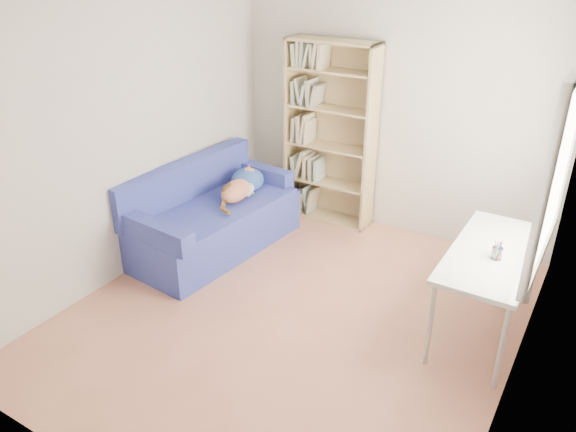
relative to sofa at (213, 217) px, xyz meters
The scene contains 6 objects.
ground 1.51m from the sofa, 24.27° to the right, with size 4.00×4.00×0.00m, color #AE684E.
room_shell 2.01m from the sofa, 21.60° to the right, with size 3.54×4.04×2.62m.
sofa is the anchor object (origin of this frame).
bookshelf 1.52m from the sofa, 60.28° to the left, with size 1.00×0.31×2.00m.
desk 2.78m from the sofa, ahead, with size 0.61×1.34×0.75m.
pen_cup 2.84m from the sofa, ahead, with size 0.08×0.08×0.15m.
Camera 1 is at (2.02, -3.42, 2.89)m, focal length 35.00 mm.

